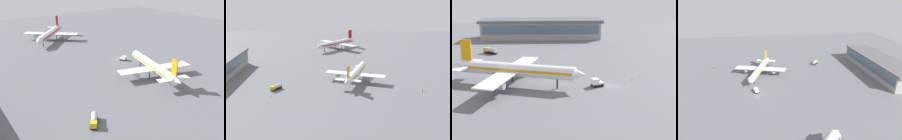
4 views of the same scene
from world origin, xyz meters
The scene contains 7 objects.
ground centered at (0.00, 0.00, 0.00)m, with size 288.00×288.00×0.00m, color slate.
terminal_building centered at (21.29, -77.94, 4.98)m, with size 62.45×17.28×9.77m.
airplane_taxiing centered at (26.28, -2.03, 4.40)m, with size 38.88×31.84×12.09m.
fuel_truck centered at (40.76, -41.13, 1.39)m, with size 6.23×5.21×2.50m.
baggage_tug centered at (3.98, 0.31, 1.16)m, with size 3.66×3.11×2.30m.
safety_cone_near_gate centered at (-7.38, -4.82, 0.30)m, with size 0.44×0.44×0.60m, color #EA590C.
safety_cone_mid_apron centered at (49.85, -41.37, 0.30)m, with size 0.44×0.44×0.60m, color #EA590C.
Camera 3 is at (16.03, 76.16, 26.82)m, focal length 47.25 mm.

